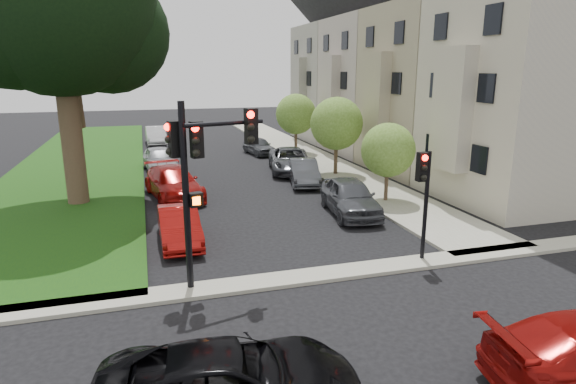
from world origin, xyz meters
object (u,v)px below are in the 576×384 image
object	(u,v)px
car_parked_1	(304,172)
car_parked_9	(156,135)
car_parked_6	(174,183)
small_tree_c	(296,114)
traffic_signal_secondary	(424,186)
traffic_signal_main	(200,163)
small_tree_b	(337,124)
car_parked_0	(350,197)
car_parked_2	(290,160)
car_parked_5	(179,226)
car_parked_3	(259,146)
car_cross_near	(231,382)
small_tree_a	(388,150)
car_parked_7	(160,159)

from	to	relation	value
car_parked_1	car_parked_9	distance (m)	19.39
car_parked_6	car_parked_9	distance (m)	18.86
small_tree_c	traffic_signal_secondary	size ratio (longest dim) A/B	1.21
traffic_signal_main	car_parked_1	bearing A→B (deg)	59.27
small_tree_b	car_parked_0	xyz separation A→B (m)	(-2.46, -7.72, -2.33)
car_parked_2	car_parked_9	distance (m)	16.44
car_parked_2	car_parked_5	size ratio (longest dim) A/B	1.34
car_parked_3	traffic_signal_secondary	bearing A→B (deg)	-98.65
small_tree_c	car_parked_2	world-z (taller)	small_tree_c
car_parked_2	car_cross_near	bearing A→B (deg)	-98.52
traffic_signal_secondary	car_parked_5	distance (m)	8.80
car_parked_3	car_parked_5	xyz separation A→B (m)	(-7.25, -17.83, 0.02)
car_parked_5	car_parked_6	bearing A→B (deg)	87.29
small_tree_c	car_parked_9	bearing A→B (deg)	140.55
small_tree_c	traffic_signal_main	distance (m)	23.44
car_parked_1	car_parked_6	distance (m)	7.23
small_tree_b	car_parked_6	world-z (taller)	small_tree_b
traffic_signal_main	car_parked_0	distance (m)	9.57
small_tree_b	car_cross_near	size ratio (longest dim) A/B	0.96
small_tree_a	traffic_signal_main	xyz separation A→B (m)	(-9.57, -6.98, 1.20)
small_tree_b	car_parked_1	distance (m)	3.93
small_tree_b	car_cross_near	xyz separation A→B (m)	(-9.79, -18.94, -2.45)
traffic_signal_main	car_parked_7	distance (m)	18.04
traffic_signal_secondary	car_parked_0	size ratio (longest dim) A/B	0.80
small_tree_a	traffic_signal_main	bearing A→B (deg)	-143.91
car_parked_3	small_tree_b	bearing A→B (deg)	-81.52
car_parked_6	car_parked_2	bearing A→B (deg)	20.21
car_parked_1	small_tree_c	bearing A→B (deg)	86.85
traffic_signal_main	car_parked_1	size ratio (longest dim) A/B	1.30
car_parked_5	car_parked_6	size ratio (longest dim) A/B	0.76
car_parked_3	car_parked_7	distance (m)	8.50
small_tree_c	small_tree_b	bearing A→B (deg)	-90.00
car_parked_6	car_parked_5	bearing A→B (deg)	-102.09
car_parked_0	car_parked_9	distance (m)	25.13
car_parked_3	small_tree_c	bearing A→B (deg)	-20.52
small_tree_a	small_tree_b	world-z (taller)	small_tree_b
traffic_signal_main	car_parked_9	xyz separation A→B (m)	(-0.47, 29.64, -3.01)
traffic_signal_main	small_tree_b	bearing A→B (deg)	54.47
traffic_signal_secondary	car_parked_7	size ratio (longest dim) A/B	0.83
traffic_signal_main	car_parked_1	xyz separation A→B (m)	(6.98, 11.74, -3.07)
car_parked_6	small_tree_c	bearing A→B (deg)	37.27
car_parked_3	car_parked_6	size ratio (longest dim) A/B	0.72
small_tree_a	traffic_signal_secondary	distance (m)	7.44
car_parked_9	car_parked_0	bearing A→B (deg)	-74.11
small_tree_c	car_parked_5	bearing A→B (deg)	-120.03
small_tree_c	car_parked_5	size ratio (longest dim) A/B	1.13
car_parked_6	car_parked_9	bearing A→B (deg)	80.76
small_tree_a	car_parked_9	xyz separation A→B (m)	(-10.04, 22.66, -1.81)
small_tree_a	car_parked_0	distance (m)	3.29
car_parked_0	car_parked_7	xyz separation A→B (m)	(-7.71, 12.10, -0.03)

